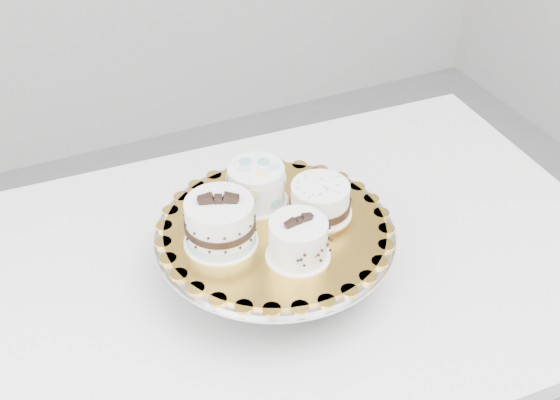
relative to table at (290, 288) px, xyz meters
name	(u,v)px	position (x,y,z in m)	size (l,w,h in m)	color
table	(290,288)	(0.00, 0.00, 0.00)	(1.26, 0.87, 0.75)	white
cake_stand	(275,244)	(-0.04, -0.03, 0.15)	(0.40, 0.40, 0.11)	gray
cake_board	(275,228)	(-0.04, -0.03, 0.19)	(0.37, 0.37, 0.01)	orange
cake_swirl	(298,240)	(-0.04, -0.11, 0.22)	(0.10, 0.10, 0.08)	white
cake_banded	(220,224)	(-0.14, -0.03, 0.23)	(0.14, 0.14, 0.10)	white
cake_dots	(256,184)	(-0.04, 0.05, 0.23)	(0.12, 0.12, 0.07)	white
cake_ribbon	(321,200)	(0.04, -0.03, 0.22)	(0.12, 0.11, 0.06)	white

